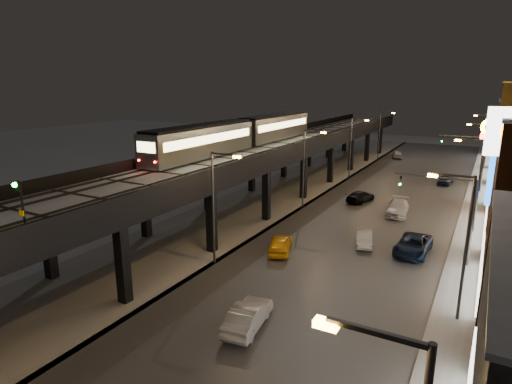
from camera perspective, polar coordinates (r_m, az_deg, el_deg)
The scene contains 31 objects.
ground at distance 25.99m, azimuth -21.49°, elevation -19.31°, with size 220.00×220.00×0.00m, color silver.
road_surface at distance 51.14m, azimuth 16.47°, elevation -2.12°, with size 17.00×120.00×0.06m, color #46474D.
sidewalk_right at distance 50.13m, azimuth 27.68°, elevation -3.49°, with size 4.00×120.00×0.14m, color #9FA1A8.
under_viaduct_pavement at distance 55.39m, azimuth 2.76°, elevation -0.30°, with size 11.00×120.00×0.06m, color #9FA1A8.
elevated_viaduct at distance 51.47m, azimuth 1.28°, elevation 4.96°, with size 9.00×100.00×6.30m.
viaduct_trackbed at distance 51.47m, azimuth 1.34°, elevation 5.82°, with size 8.40×100.00×0.32m.
viaduct_parapet_streetside at distance 49.58m, azimuth 5.85°, elevation 5.97°, with size 0.30×100.00×1.10m, color black.
viaduct_parapet_far at distance 53.55m, azimuth -2.79°, elevation 6.64°, with size 0.30×100.00×1.10m, color black.
streetlight_left_1 at distance 32.91m, azimuth -5.37°, elevation -1.15°, with size 2.57×0.28×9.00m.
streetlight_right_1 at distance 27.60m, azimuth 25.77°, elevation -5.63°, with size 2.56×0.28×9.00m.
streetlight_left_2 at distance 48.47m, azimuth 6.67°, elevation 3.82°, with size 2.57×0.28×9.00m.
streetlight_right_2 at distance 45.03m, azimuth 27.29°, elevation 1.51°, with size 2.56×0.28×9.00m.
streetlight_left_3 at distance 65.29m, azimuth 12.74°, elevation 6.26°, with size 2.57×0.28×9.00m.
streetlight_right_3 at distance 62.78m, azimuth 27.95°, elevation 4.64°, with size 2.56×0.28×9.00m.
streetlight_left_4 at distance 82.62m, azimuth 16.32°, elevation 7.66°, with size 2.57×0.28×9.00m.
streetlight_right_4 at distance 80.65m, azimuth 28.32°, elevation 6.38°, with size 2.56×0.28×9.00m.
traffic_light_rig_a at distance 36.46m, azimuth 25.19°, elevation -2.15°, with size 6.10×0.34×7.00m.
traffic_light_rig_b at distance 65.87m, azimuth 27.18°, elevation 4.45°, with size 6.10×0.34×7.00m.
subway_train at distance 51.58m, azimuth -1.63°, elevation 7.93°, with size 2.75×33.43×3.28m.
rail_signal at distance 23.58m, azimuth -28.98°, elevation -0.64°, with size 0.33×0.42×2.82m.
car_taxi at distance 36.49m, azimuth 3.25°, elevation -6.97°, with size 1.76×4.38×1.49m, color yellow.
car_near_white at distance 25.98m, azimuth -1.07°, elevation -16.27°, with size 1.60×4.60×1.52m, color silver.
car_mid_dark at distance 53.10m, azimuth 13.74°, elevation -0.63°, with size 1.87×4.60×1.34m, color black.
car_far_white at distance 86.47m, azimuth 18.36°, elevation 4.76°, with size 1.72×4.28×1.46m, color #A8A9AC.
car_onc_silver at distance 39.22m, azimuth 14.21°, elevation -6.04°, with size 1.33×3.82×1.26m, color silver.
car_onc_dark at distance 38.47m, azimuth 20.20°, elevation -6.72°, with size 2.48×5.38×1.49m, color #0F1836.
car_onc_white at distance 49.06m, azimuth 18.36°, elevation -2.07°, with size 2.13×5.25×1.52m, color silver.
car_onc_red at distance 66.31m, azimuth 23.93°, elevation 1.50°, with size 1.62×4.02×1.37m, color black.
sign_mcdonalds at distance 47.95m, azimuth 29.46°, elevation 6.27°, with size 3.18×0.85×10.69m.
sign_citgo at distance 27.50m, azimuth 30.65°, elevation 3.87°, with size 2.68×0.39×12.74m.
sign_carwash at distance 35.92m, azimuth 29.75°, elevation 0.43°, with size 1.77×0.35×9.18m.
Camera 1 is at (17.53, -13.17, 13.97)m, focal length 30.00 mm.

